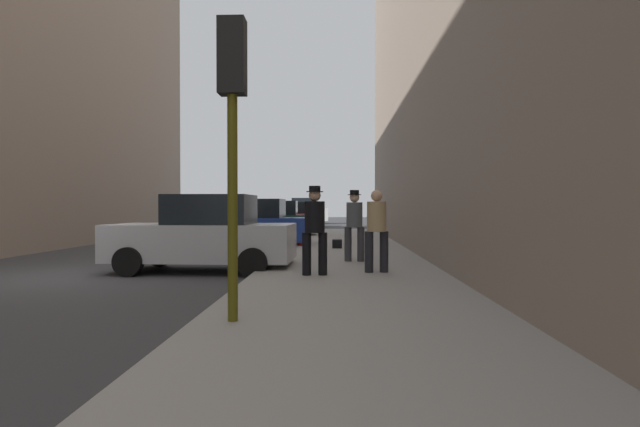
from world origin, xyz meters
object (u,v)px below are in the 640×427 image
at_px(parked_silver_sedan, 205,235).
at_px(parked_gray_coupe, 296,215).
at_px(pedestrian_with_beanie, 354,222).
at_px(fire_hydrant, 301,236).
at_px(parked_blue_sedan, 253,225).
at_px(duffel_bag, 337,244).
at_px(pedestrian_with_fedora, 315,226).
at_px(parked_dark_green_sedan, 274,220).
at_px(traffic_light, 232,102).
at_px(pedestrian_in_tan_coat, 377,226).
at_px(parked_red_hatchback, 288,217).
at_px(parked_white_van, 302,212).

bearing_deg(parked_silver_sedan, parked_gray_coupe, 90.00).
bearing_deg(pedestrian_with_beanie, fire_hydrant, 109.24).
distance_m(parked_blue_sedan, duffel_bag, 3.55).
xyz_separation_m(parked_blue_sedan, pedestrian_with_fedora, (2.65, -8.20, 0.29)).
bearing_deg(parked_gray_coupe, parked_dark_green_sedan, -90.00).
xyz_separation_m(traffic_light, pedestrian_in_tan_coat, (2.06, 4.47, -1.65)).
distance_m(parked_dark_green_sedan, pedestrian_with_beanie, 12.26).
bearing_deg(fire_hydrant, parked_red_hatchback, 97.57).
bearing_deg(traffic_light, pedestrian_with_fedora, 78.76).
distance_m(parked_blue_sedan, traffic_light, 12.48).
relative_size(fire_hydrant, pedestrian_in_tan_coat, 0.41).
relative_size(pedestrian_in_tan_coat, duffel_bag, 3.89).
distance_m(parked_red_hatchback, parked_white_van, 12.45).
bearing_deg(parked_blue_sedan, pedestrian_with_beanie, -58.10).
bearing_deg(parked_gray_coupe, pedestrian_with_fedora, -84.42).
bearing_deg(parked_blue_sedan, parked_white_van, 90.00).
distance_m(parked_red_hatchback, traffic_light, 25.17).
height_order(parked_red_hatchback, pedestrian_with_beanie, pedestrian_with_beanie).
distance_m(traffic_light, pedestrian_with_fedora, 4.38).
bearing_deg(fire_hydrant, pedestrian_with_beanie, -70.76).
relative_size(parked_silver_sedan, parked_gray_coupe, 1.00).
bearing_deg(pedestrian_with_beanie, traffic_light, -104.29).
bearing_deg(parked_blue_sedan, parked_gray_coupe, 90.00).
relative_size(pedestrian_with_beanie, pedestrian_with_fedora, 1.00).
distance_m(parked_dark_green_sedan, parked_red_hatchback, 6.74).
distance_m(parked_silver_sedan, duffel_bag, 5.84).
height_order(parked_gray_coupe, traffic_light, traffic_light).
height_order(parked_dark_green_sedan, pedestrian_with_fedora, pedestrian_with_fedora).
bearing_deg(duffel_bag, parked_silver_sedan, -121.99).
bearing_deg(parked_gray_coupe, parked_silver_sedan, -90.00).
bearing_deg(parked_silver_sedan, pedestrian_in_tan_coat, -15.97).
xyz_separation_m(pedestrian_in_tan_coat, duffel_bag, (-0.83, 6.05, -0.81)).
xyz_separation_m(pedestrian_with_fedora, duffel_bag, (0.43, 6.53, -0.85)).
xyz_separation_m(fire_hydrant, duffel_bag, (1.28, -0.94, -0.21)).
height_order(fire_hydrant, duffel_bag, fire_hydrant).
xyz_separation_m(parked_red_hatchback, fire_hydrant, (1.80, -13.56, -0.35)).
height_order(parked_gray_coupe, pedestrian_in_tan_coat, pedestrian_in_tan_coat).
height_order(parked_blue_sedan, parked_white_van, parked_white_van).
xyz_separation_m(parked_silver_sedan, parked_gray_coupe, (-0.00, 25.52, 0.00)).
bearing_deg(pedestrian_with_fedora, parked_white_van, 94.52).
xyz_separation_m(parked_dark_green_sedan, pedestrian_with_beanie, (3.52, -11.74, 0.29)).
xyz_separation_m(parked_silver_sedan, parked_white_van, (-0.00, 31.88, 0.18)).
height_order(traffic_light, duffel_bag, traffic_light).
bearing_deg(traffic_light, parked_silver_sedan, 108.36).
height_order(parked_blue_sedan, pedestrian_with_fedora, pedestrian_with_fedora).
xyz_separation_m(parked_blue_sedan, traffic_light, (1.85, -12.20, 1.91)).
distance_m(parked_dark_green_sedan, fire_hydrant, 7.06).
relative_size(parked_dark_green_sedan, pedestrian_with_beanie, 2.38).
distance_m(parked_gray_coupe, traffic_light, 31.22).
bearing_deg(parked_blue_sedan, parked_silver_sedan, -90.00).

